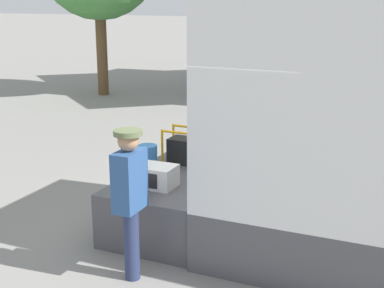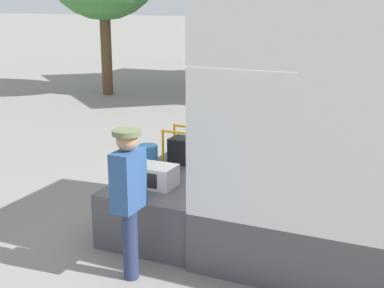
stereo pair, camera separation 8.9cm
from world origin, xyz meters
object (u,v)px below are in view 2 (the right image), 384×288
portable_generator (191,151)px  orange_bucket (148,158)px  worker_person (129,189)px  microwave (156,176)px

portable_generator → orange_bucket: bearing=-128.7°
orange_bucket → worker_person: worker_person is taller
microwave → portable_generator: 1.13m
portable_generator → worker_person: bearing=-83.9°
microwave → orange_bucket: (-0.44, 0.58, 0.04)m
microwave → portable_generator: (-0.00, 1.13, 0.06)m
microwave → orange_bucket: size_ratio=1.35×
worker_person → orange_bucket: bearing=112.0°
orange_bucket → worker_person: 1.82m
portable_generator → worker_person: size_ratio=0.41×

